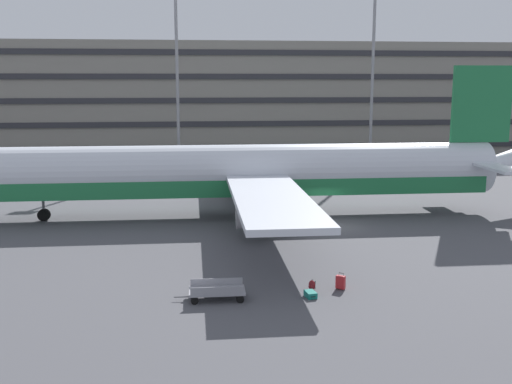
{
  "coord_description": "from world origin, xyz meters",
  "views": [
    {
      "loc": [
        -9.62,
        -40.6,
        10.05
      ],
      "look_at": [
        -5.36,
        -2.46,
        3.0
      ],
      "focal_mm": 42.55,
      "sensor_mm": 36.0,
      "label": 1
    }
  ],
  "objects_px": {
    "suitcase_purple": "(341,282)",
    "baggage_cart": "(217,291)",
    "airliner": "(247,173)",
    "suitcase_black": "(310,294)",
    "backpack_laid_flat": "(312,285)"
  },
  "relations": [
    {
      "from": "suitcase_purple",
      "to": "baggage_cart",
      "type": "distance_m",
      "value": 6.11
    },
    {
      "from": "airliner",
      "to": "suitcase_black",
      "type": "distance_m",
      "value": 17.93
    },
    {
      "from": "suitcase_black",
      "to": "backpack_laid_flat",
      "type": "relative_size",
      "value": 1.47
    },
    {
      "from": "suitcase_purple",
      "to": "baggage_cart",
      "type": "bearing_deg",
      "value": -173.26
    },
    {
      "from": "suitcase_black",
      "to": "suitcase_purple",
      "type": "height_order",
      "value": "suitcase_purple"
    },
    {
      "from": "airliner",
      "to": "suitcase_black",
      "type": "xyz_separation_m",
      "value": [
        1.33,
        -17.6,
        -3.17
      ]
    },
    {
      "from": "airliner",
      "to": "suitcase_purple",
      "type": "height_order",
      "value": "airliner"
    },
    {
      "from": "suitcase_purple",
      "to": "backpack_laid_flat",
      "type": "relative_size",
      "value": 1.59
    },
    {
      "from": "suitcase_black",
      "to": "backpack_laid_flat",
      "type": "distance_m",
      "value": 1.06
    },
    {
      "from": "suitcase_black",
      "to": "backpack_laid_flat",
      "type": "xyz_separation_m",
      "value": [
        0.27,
        1.02,
        0.09
      ]
    },
    {
      "from": "suitcase_purple",
      "to": "baggage_cart",
      "type": "relative_size",
      "value": 0.25
    },
    {
      "from": "suitcase_black",
      "to": "baggage_cart",
      "type": "distance_m",
      "value": 4.41
    },
    {
      "from": "suitcase_black",
      "to": "suitcase_purple",
      "type": "xyz_separation_m",
      "value": [
        1.67,
        0.9,
        0.23
      ]
    },
    {
      "from": "suitcase_black",
      "to": "backpack_laid_flat",
      "type": "height_order",
      "value": "backpack_laid_flat"
    },
    {
      "from": "suitcase_black",
      "to": "suitcase_purple",
      "type": "relative_size",
      "value": 0.92
    }
  ]
}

